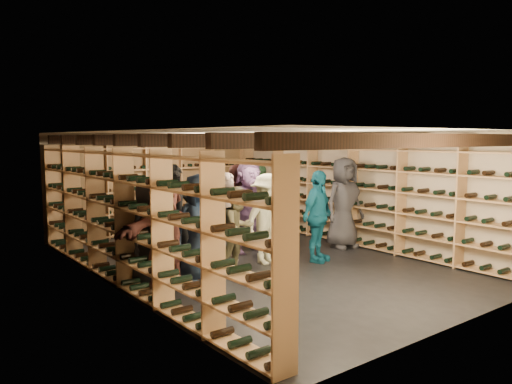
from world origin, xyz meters
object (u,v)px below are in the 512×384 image
object	(u,v)px
person_10	(259,204)
person_5	(166,235)
person_3	(267,219)
person_6	(199,228)
person_9	(165,218)
person_11	(249,206)
person_7	(229,218)
person_4	(318,216)
crate_loose	(185,240)
person_2	(238,229)
crate_stack_left	(162,228)
person_1	(175,220)
person_12	(344,203)
person_0	(150,231)
person_8	(239,206)
crate_stack_right	(248,229)

from	to	relation	value
person_10	person_5	bearing A→B (deg)	-150.77
person_3	person_10	xyz separation A→B (m)	(0.97, 1.49, 0.03)
person_6	person_9	xyz separation A→B (m)	(0.18, 1.53, -0.06)
person_11	person_3	bearing A→B (deg)	-109.78
person_7	person_11	bearing A→B (deg)	8.76
person_3	person_9	size ratio (longest dim) A/B	1.03
person_4	person_11	bearing A→B (deg)	91.51
person_7	person_9	xyz separation A→B (m)	(-0.90, 0.80, -0.03)
person_3	person_11	distance (m)	1.01
crate_loose	person_10	size ratio (longest dim) A/B	0.29
person_9	person_2	bearing A→B (deg)	-61.98
person_2	crate_stack_left	bearing A→B (deg)	80.16
person_1	person_9	size ratio (longest dim) A/B	1.16
person_3	person_9	bearing A→B (deg)	128.05
person_11	person_12	size ratio (longest dim) A/B	0.98
person_0	crate_stack_left	bearing A→B (deg)	39.64
person_8	person_10	size ratio (longest dim) A/B	1.01
person_1	person_8	size ratio (longest dim) A/B	1.07
crate_stack_left	person_1	bearing A→B (deg)	-110.85
person_2	person_6	distance (m)	0.83
person_6	person_9	distance (m)	1.55
person_8	person_6	bearing A→B (deg)	-154.70
person_8	person_0	bearing A→B (deg)	-168.88
person_8	person_1	bearing A→B (deg)	-166.36
crate_stack_left	person_11	xyz separation A→B (m)	(1.25, -1.36, 0.51)
crate_stack_right	person_0	distance (m)	4.18
person_0	person_3	world-z (taller)	person_0
crate_stack_right	person_6	bearing A→B (deg)	-138.40
crate_stack_left	crate_stack_right	size ratio (longest dim) A/B	1.69
crate_loose	person_0	xyz separation A→B (m)	(-1.91, -2.28, 0.75)
person_8	person_9	size ratio (longest dim) A/B	1.08
crate_stack_left	person_2	bearing A→B (deg)	-85.54
person_6	person_7	bearing A→B (deg)	41.10
crate_stack_left	crate_loose	size ratio (longest dim) A/B	1.70
crate_loose	person_8	world-z (taller)	person_8
person_5	person_1	bearing A→B (deg)	60.90
crate_loose	person_7	distance (m)	2.07
person_0	person_7	size ratio (longest dim) A/B	1.00
crate_stack_left	person_7	bearing A→B (deg)	-76.01
person_6	person_12	xyz separation A→B (m)	(3.69, 0.30, 0.08)
person_10	person_7	bearing A→B (deg)	-147.32
person_8	person_9	bearing A→B (deg)	170.50
person_9	person_12	xyz separation A→B (m)	(3.51, -1.23, 0.14)
person_1	person_5	size ratio (longest dim) A/B	1.08
person_7	person_10	size ratio (longest dim) A/B	0.97
person_0	person_11	distance (m)	2.67
person_1	person_2	distance (m)	1.08
person_6	person_10	bearing A→B (deg)	40.74
person_3	person_7	bearing A→B (deg)	125.72
crate_loose	person_2	distance (m)	2.70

